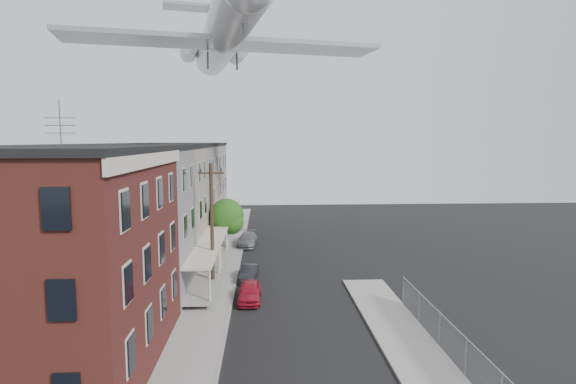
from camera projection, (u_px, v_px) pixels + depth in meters
name	position (u px, v px, depth m)	size (l,w,h in m)	color
sidewalk_left	(222.00, 265.00, 38.19)	(3.00, 62.00, 0.12)	gray
sidewalk_right	(424.00, 367.00, 20.93)	(3.00, 26.00, 0.12)	gray
curb_left	(239.00, 264.00, 38.27)	(0.15, 62.00, 0.14)	gray
curb_right	(393.00, 367.00, 20.85)	(0.15, 26.00, 0.14)	gray
corner_building	(43.00, 260.00, 20.40)	(10.31, 12.30, 12.15)	#3C1A13
row_house_a	(113.00, 223.00, 29.83)	(11.98, 7.00, 10.30)	slate
row_house_b	(141.00, 207.00, 36.77)	(11.98, 7.00, 10.30)	#756C5C
row_house_c	(161.00, 197.00, 43.72)	(11.98, 7.00, 10.30)	slate
row_house_d	(175.00, 189.00, 50.66)	(11.98, 7.00, 10.30)	#756C5C
row_house_e	(186.00, 183.00, 57.61)	(11.98, 7.00, 10.30)	slate
chainlink_fence	(466.00, 357.00, 19.91)	(0.06, 18.06, 1.90)	gray
utility_pole	(212.00, 224.00, 31.71)	(1.80, 0.26, 9.00)	black
street_tree	(228.00, 217.00, 41.71)	(3.22, 3.20, 5.20)	black
car_near	(249.00, 292.00, 29.62)	(1.48, 3.68, 1.26)	#AA152A
car_mid	(249.00, 273.00, 34.08)	(1.17, 3.35, 1.10)	black
car_far	(247.00, 239.00, 45.28)	(1.80, 4.42, 1.28)	slate
airplane	(223.00, 35.00, 38.70)	(25.87, 29.56, 8.50)	white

